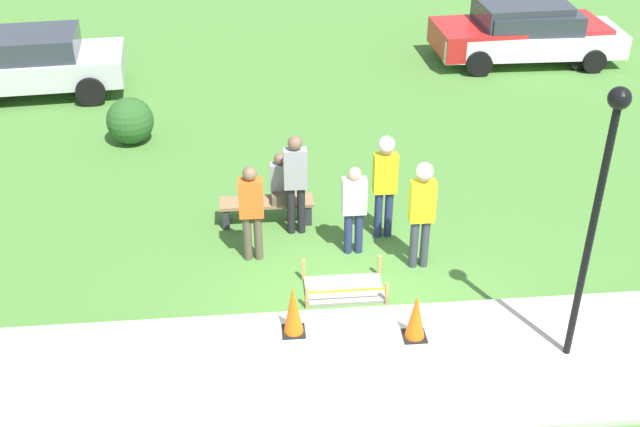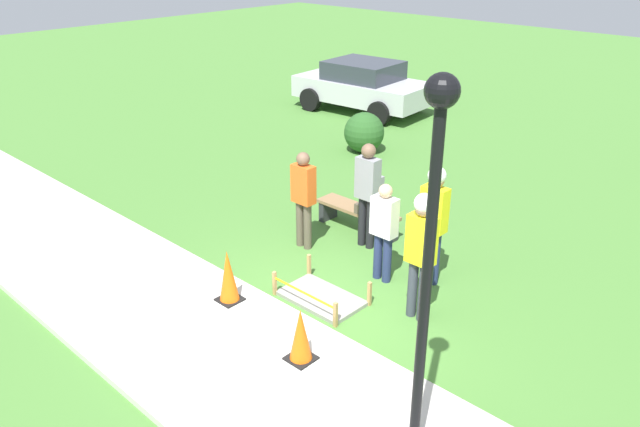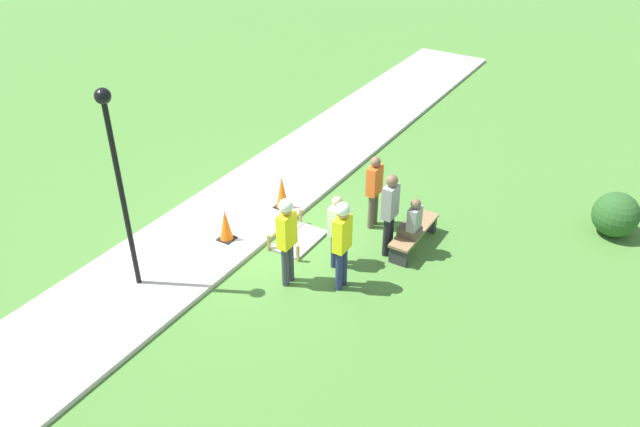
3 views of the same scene
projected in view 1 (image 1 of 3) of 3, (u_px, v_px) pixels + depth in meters
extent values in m
plane|color=#477A33|center=(358.00, 312.00, 12.25)|extent=(60.00, 60.00, 0.00)
cube|color=#BCB7AD|center=(370.00, 368.00, 11.11)|extent=(28.00, 2.62, 0.10)
cube|color=gray|center=(344.00, 290.00, 12.70)|extent=(1.24, 0.75, 0.06)
cube|color=tan|center=(307.00, 298.00, 12.24)|extent=(0.05, 0.05, 0.39)
cube|color=tan|center=(387.00, 293.00, 12.34)|extent=(0.05, 0.05, 0.39)
cube|color=tan|center=(303.00, 270.00, 12.88)|extent=(0.05, 0.05, 0.39)
cube|color=tan|center=(379.00, 266.00, 12.98)|extent=(0.05, 0.05, 0.39)
cube|color=yellow|center=(347.00, 291.00, 12.24)|extent=(1.24, 0.00, 0.04)
cube|color=black|center=(294.00, 331.00, 11.70)|extent=(0.34, 0.34, 0.02)
cone|color=orange|center=(293.00, 309.00, 11.49)|extent=(0.29, 0.29, 0.79)
cube|color=black|center=(414.00, 336.00, 11.61)|extent=(0.34, 0.34, 0.02)
cone|color=orange|center=(416.00, 316.00, 11.42)|extent=(0.29, 0.29, 0.72)
cube|color=#2D2D33|center=(226.00, 215.00, 14.32)|extent=(0.12, 0.40, 0.39)
cube|color=#2D2D33|center=(308.00, 211.00, 14.44)|extent=(0.12, 0.40, 0.39)
cube|color=olive|center=(267.00, 202.00, 14.26)|extent=(1.67, 0.44, 0.06)
cube|color=brown|center=(281.00, 195.00, 14.22)|extent=(0.34, 0.44, 0.18)
cube|color=gray|center=(280.00, 176.00, 14.11)|extent=(0.36, 0.20, 0.50)
sphere|color=brown|center=(280.00, 159.00, 13.93)|extent=(0.21, 0.21, 0.21)
cylinder|color=#383D47|center=(414.00, 243.00, 13.08)|extent=(0.14, 0.14, 0.89)
cylinder|color=#383D47|center=(425.00, 243.00, 13.10)|extent=(0.14, 0.14, 0.89)
cube|color=yellow|center=(423.00, 201.00, 12.67)|extent=(0.40, 0.22, 0.71)
sphere|color=#A37A5B|center=(425.00, 175.00, 12.43)|extent=(0.24, 0.24, 0.24)
sphere|color=white|center=(425.00, 171.00, 12.39)|extent=(0.28, 0.28, 0.28)
cylinder|color=navy|center=(378.00, 214.00, 13.86)|extent=(0.14, 0.14, 0.89)
cylinder|color=navy|center=(389.00, 214.00, 13.88)|extent=(0.14, 0.14, 0.89)
cube|color=yellow|center=(385.00, 173.00, 13.45)|extent=(0.40, 0.22, 0.71)
sphere|color=#A37A5B|center=(387.00, 148.00, 13.20)|extent=(0.24, 0.24, 0.24)
sphere|color=white|center=(387.00, 144.00, 13.17)|extent=(0.28, 0.28, 0.28)
cylinder|color=brown|center=(247.00, 238.00, 13.28)|extent=(0.14, 0.14, 0.84)
cylinder|color=brown|center=(258.00, 237.00, 13.29)|extent=(0.14, 0.14, 0.84)
cube|color=#E55B1E|center=(251.00, 198.00, 12.89)|extent=(0.40, 0.22, 0.67)
sphere|color=brown|center=(250.00, 174.00, 12.66)|extent=(0.23, 0.23, 0.23)
cylinder|color=navy|center=(348.00, 233.00, 13.46)|extent=(0.14, 0.14, 0.79)
cylinder|color=navy|center=(359.00, 232.00, 13.47)|extent=(0.14, 0.14, 0.79)
cube|color=silver|center=(354.00, 196.00, 13.10)|extent=(0.40, 0.22, 0.62)
sphere|color=tan|center=(355.00, 174.00, 12.88)|extent=(0.21, 0.21, 0.21)
cylinder|color=black|center=(291.00, 210.00, 13.96)|extent=(0.14, 0.14, 0.91)
cylinder|color=black|center=(301.00, 210.00, 13.98)|extent=(0.14, 0.14, 0.91)
cube|color=gray|center=(295.00, 169.00, 13.54)|extent=(0.40, 0.22, 0.72)
sphere|color=brown|center=(295.00, 143.00, 13.29)|extent=(0.25, 0.25, 0.25)
cylinder|color=black|center=(590.00, 241.00, 10.35)|extent=(0.10, 0.10, 3.77)
sphere|color=black|center=(620.00, 98.00, 9.32)|extent=(0.28, 0.28, 0.28)
cube|color=#BCBCC1|center=(38.00, 67.00, 19.24)|extent=(4.19, 2.23, 0.63)
cube|color=#2D333D|center=(33.00, 44.00, 18.94)|extent=(2.15, 1.85, 0.53)
cylinder|color=black|center=(96.00, 62.00, 20.40)|extent=(0.71, 0.29, 0.69)
cylinder|color=black|center=(91.00, 91.00, 18.78)|extent=(0.71, 0.29, 0.69)
cube|color=white|center=(528.00, 40.00, 21.12)|extent=(4.82, 1.89, 0.59)
cube|color=#2D333D|center=(531.00, 20.00, 20.83)|extent=(2.42, 1.64, 0.50)
cylinder|color=black|center=(569.00, 38.00, 22.14)|extent=(0.61, 0.25, 0.60)
cylinder|color=black|center=(594.00, 61.00, 20.59)|extent=(0.61, 0.25, 0.60)
cylinder|color=black|center=(464.00, 40.00, 21.95)|extent=(0.61, 0.25, 0.60)
cylinder|color=black|center=(480.00, 64.00, 20.39)|extent=(0.61, 0.25, 0.60)
cube|color=red|center=(519.00, 36.00, 21.19)|extent=(4.56, 2.13, 0.67)
cube|color=#2D333D|center=(522.00, 13.00, 20.87)|extent=(2.32, 1.78, 0.57)
cylinder|color=black|center=(552.00, 34.00, 22.33)|extent=(0.67, 0.28, 0.65)
cylinder|color=black|center=(581.00, 57.00, 20.74)|extent=(0.67, 0.28, 0.65)
cylinder|color=black|center=(457.00, 39.00, 21.98)|extent=(0.67, 0.28, 0.65)
cylinder|color=black|center=(478.00, 63.00, 20.39)|extent=(0.67, 0.28, 0.65)
sphere|color=#285623|center=(130.00, 121.00, 17.01)|extent=(1.00, 1.00, 1.00)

